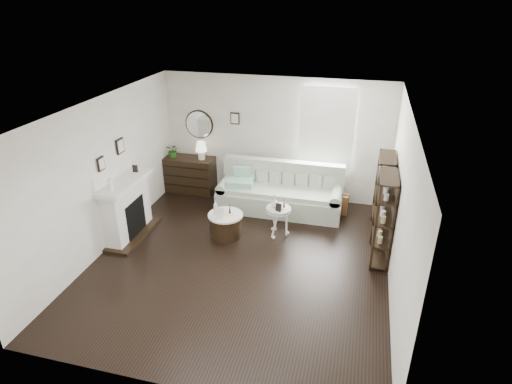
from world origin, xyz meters
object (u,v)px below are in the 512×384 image
(drum_table, at_px, (226,225))
(pedestal_table, at_px, (279,210))
(sofa, at_px, (280,195))
(dresser, at_px, (188,174))

(drum_table, xyz_separation_m, pedestal_table, (0.97, 0.28, 0.30))
(drum_table, height_order, pedestal_table, pedestal_table)
(pedestal_table, bearing_deg, drum_table, -164.04)
(sofa, relative_size, pedestal_table, 4.49)
(drum_table, bearing_deg, dresser, 130.42)
(dresser, relative_size, pedestal_table, 2.12)
(sofa, xyz_separation_m, dresser, (-2.27, 0.39, 0.08))
(drum_table, distance_m, pedestal_table, 1.05)
(sofa, distance_m, pedestal_table, 1.10)
(dresser, bearing_deg, drum_table, -49.58)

